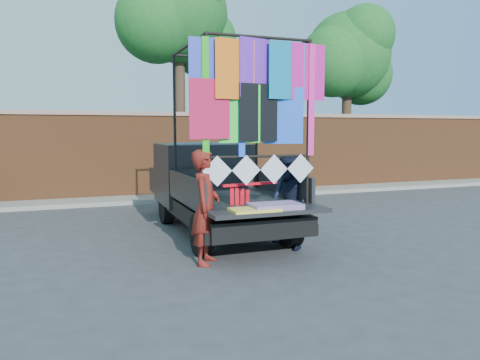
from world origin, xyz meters
name	(u,v)px	position (x,y,z in m)	size (l,w,h in m)	color
ground	(236,253)	(0.00, 0.00, 0.00)	(90.00, 90.00, 0.00)	#38383A
brick_wall	(158,154)	(0.00, 7.00, 1.33)	(30.00, 0.45, 2.61)	brown
curb	(163,198)	(0.00, 6.30, 0.06)	(30.00, 1.20, 0.12)	gray
tree_mid	(180,18)	(1.02, 8.12, 5.70)	(4.20, 3.30, 7.73)	#38281C
tree_right	(349,58)	(7.52, 8.12, 4.75)	(4.20, 3.30, 6.62)	#38281C
pickup_truck	(210,185)	(0.23, 2.25, 0.89)	(2.23, 5.60, 3.52)	black
woman	(206,207)	(-0.65, -0.44, 0.89)	(0.65, 0.43, 1.78)	maroon
man	(290,202)	(0.97, -0.08, 0.83)	(0.81, 0.63, 1.66)	black
streamer_bundle	(244,197)	(0.05, -0.27, 0.99)	(1.03, 0.23, 0.71)	red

